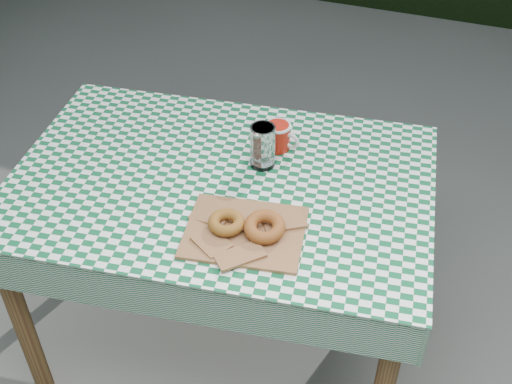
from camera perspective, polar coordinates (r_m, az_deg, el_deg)
ground at (r=2.54m, az=2.35°, el=-11.22°), size 60.00×60.00×0.00m
table at (r=2.22m, az=-2.81°, el=-6.56°), size 1.34×0.98×0.75m
tablecloth at (r=1.96m, az=-3.16°, el=1.00°), size 1.36×1.00×0.01m
paper_bag at (r=1.77m, az=-1.00°, el=-3.47°), size 0.36×0.31×0.02m
bagel_front at (r=1.77m, az=-2.61°, el=-2.69°), size 0.12×0.12×0.03m
bagel_back at (r=1.75m, az=0.75°, el=-3.07°), size 0.12×0.12×0.04m
coffee_mug at (r=2.06m, az=1.91°, el=4.90°), size 0.18×0.18×0.09m
drinking_glass at (r=1.97m, az=0.59°, el=4.04°), size 0.09×0.09×0.14m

